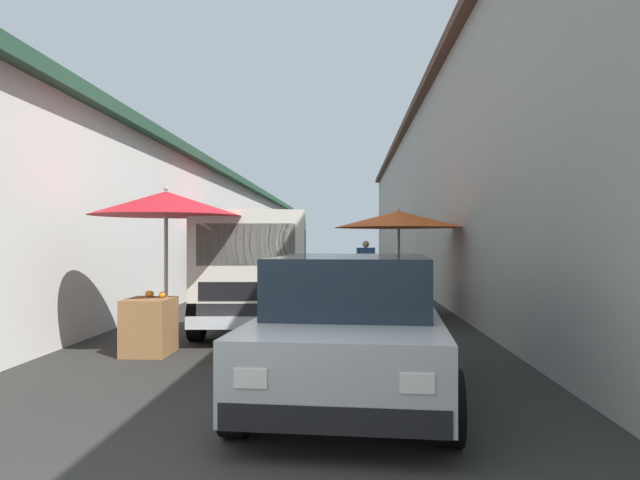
# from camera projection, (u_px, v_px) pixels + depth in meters

# --- Properties ---
(ground) EXTENTS (90.00, 90.00, 0.00)m
(ground) POSITION_uv_depth(u_px,v_px,m) (314.00, 298.00, 16.60)
(ground) COLOR #282826
(building_left_whitewash) EXTENTS (49.80, 7.50, 4.08)m
(building_left_whitewash) POSITION_uv_depth(u_px,v_px,m) (111.00, 228.00, 19.16)
(building_left_whitewash) COLOR silver
(building_left_whitewash) RESTS_ON ground
(building_right_concrete) EXTENTS (49.80, 7.50, 6.21)m
(building_right_concrete) POSITION_uv_depth(u_px,v_px,m) (532.00, 194.00, 18.53)
(building_right_concrete) COLOR gray
(building_right_concrete) RESTS_ON ground
(fruit_stall_far_left) EXTENTS (2.58, 2.58, 2.21)m
(fruit_stall_far_left) POSITION_uv_depth(u_px,v_px,m) (246.00, 239.00, 15.85)
(fruit_stall_far_left) COLOR #9E9EA3
(fruit_stall_far_left) RESTS_ON ground
(fruit_stall_far_right) EXTENTS (2.77, 2.77, 2.33)m
(fruit_stall_far_right) POSITION_uv_depth(u_px,v_px,m) (400.00, 231.00, 12.51)
(fruit_stall_far_right) COLOR #9E9EA3
(fruit_stall_far_right) RESTS_ON ground
(fruit_stall_near_right) EXTENTS (2.18, 2.18, 2.41)m
(fruit_stall_near_right) POSITION_uv_depth(u_px,v_px,m) (163.00, 226.00, 8.44)
(fruit_stall_near_right) COLOR #9E9EA3
(fruit_stall_near_right) RESTS_ON ground
(hatchback_car) EXTENTS (4.03, 2.17, 1.45)m
(hatchback_car) POSITION_uv_depth(u_px,v_px,m) (352.00, 325.00, 6.05)
(hatchback_car) COLOR #ADAFB5
(hatchback_car) RESTS_ON ground
(delivery_truck) EXTENTS (5.01, 2.19, 2.08)m
(delivery_truck) POSITION_uv_depth(u_px,v_px,m) (255.00, 274.00, 10.12)
(delivery_truck) COLOR black
(delivery_truck) RESTS_ON ground
(vendor_by_crates) EXTENTS (0.37, 0.60, 1.62)m
(vendor_by_crates) POSITION_uv_depth(u_px,v_px,m) (366.00, 262.00, 18.58)
(vendor_by_crates) COLOR #232328
(vendor_by_crates) RESTS_ON ground
(plastic_stool) EXTENTS (0.30, 0.30, 0.43)m
(plastic_stool) POSITION_uv_depth(u_px,v_px,m) (259.00, 293.00, 14.37)
(plastic_stool) COLOR #1E8C3F
(plastic_stool) RESTS_ON ground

